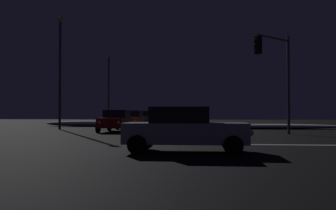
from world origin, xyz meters
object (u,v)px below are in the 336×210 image
object	(u,v)px
traffic_signal_ne	(276,66)
streetlamp_left_far	(109,84)
sedan_green	(151,118)
sedan_red	(116,121)
streetlamp_left_near	(60,65)
sedan_orange	(132,119)
sedan_blue	(145,118)
sedan_white	(155,117)
sedan_silver_crossing	(185,129)

from	to	relation	value
traffic_signal_ne	streetlamp_left_far	size ratio (longest dim) A/B	0.73
sedan_green	streetlamp_left_far	world-z (taller)	streetlamp_left_far
sedan_red	streetlamp_left_near	distance (m)	7.82
sedan_red	sedan_orange	distance (m)	5.34
traffic_signal_ne	sedan_blue	bearing A→B (deg)	125.13
sedan_green	sedan_blue	bearing A→B (deg)	-87.46
sedan_red	sedan_white	distance (m)	23.44
sedan_white	sedan_silver_crossing	world-z (taller)	same
sedan_white	traffic_signal_ne	xyz separation A→B (m)	(10.97, -26.42, 3.48)
sedan_silver_crossing	streetlamp_left_far	distance (m)	34.93
sedan_blue	traffic_signal_ne	world-z (taller)	traffic_signal_ne
sedan_orange	traffic_signal_ne	size ratio (longest dim) A/B	0.69
sedan_blue	traffic_signal_ne	bearing A→B (deg)	-54.87
sedan_red	streetlamp_left_far	xyz separation A→B (m)	(-5.50, 19.17, 4.16)
sedan_orange	streetlamp_left_near	distance (m)	7.54
sedan_red	sedan_white	xyz separation A→B (m)	(-0.17, 23.44, 0.00)
sedan_orange	sedan_silver_crossing	xyz separation A→B (m)	(5.53, -19.01, 0.00)
sedan_blue	sedan_white	bearing A→B (deg)	92.07
sedan_red	sedan_white	world-z (taller)	same
sedan_red	sedan_silver_crossing	bearing A→B (deg)	-67.63
streetlamp_left_far	streetlamp_left_near	distance (m)	16.01
sedan_green	traffic_signal_ne	world-z (taller)	traffic_signal_ne
sedan_blue	sedan_white	xyz separation A→B (m)	(-0.41, 11.40, 0.00)
sedan_blue	traffic_signal_ne	distance (m)	18.68
sedan_blue	sedan_white	distance (m)	11.41
sedan_blue	streetlamp_left_far	xyz separation A→B (m)	(-5.74, 7.14, 4.16)
sedan_white	sedan_silver_crossing	xyz separation A→B (m)	(5.80, -37.11, 0.00)
sedan_orange	sedan_white	bearing A→B (deg)	90.86
sedan_red	traffic_signal_ne	bearing A→B (deg)	-15.40
sedan_silver_crossing	traffic_signal_ne	bearing A→B (deg)	64.16
sedan_white	streetlamp_left_far	xyz separation A→B (m)	(-5.33, -4.27, 4.16)
streetlamp_left_near	sedan_green	bearing A→B (deg)	69.89
sedan_green	streetlamp_left_near	bearing A→B (deg)	-110.11
sedan_blue	streetlamp_left_near	xyz separation A→B (m)	(-5.74, -8.86, 4.56)
sedan_white	sedan_silver_crossing	bearing A→B (deg)	-81.12
sedan_white	streetlamp_left_near	bearing A→B (deg)	-104.74
sedan_green	sedan_white	world-z (taller)	same
streetlamp_left_near	sedan_white	bearing A→B (deg)	75.26
sedan_blue	traffic_signal_ne	xyz separation A→B (m)	(10.56, -15.01, 3.48)
sedan_blue	sedan_silver_crossing	world-z (taller)	same
traffic_signal_ne	streetlamp_left_far	distance (m)	27.51
sedan_blue	streetlamp_left_near	size ratio (longest dim) A/B	0.46
sedan_silver_crossing	streetlamp_left_near	size ratio (longest dim) A/B	0.46
sedan_orange	traffic_signal_ne	bearing A→B (deg)	-37.84
sedan_green	traffic_signal_ne	bearing A→B (deg)	-62.82
streetlamp_left_far	sedan_blue	bearing A→B (deg)	-51.18
sedan_red	sedan_white	bearing A→B (deg)	90.41
traffic_signal_ne	streetlamp_left_near	distance (m)	17.46
sedan_orange	sedan_white	world-z (taller)	same
sedan_white	streetlamp_left_near	size ratio (longest dim) A/B	0.46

